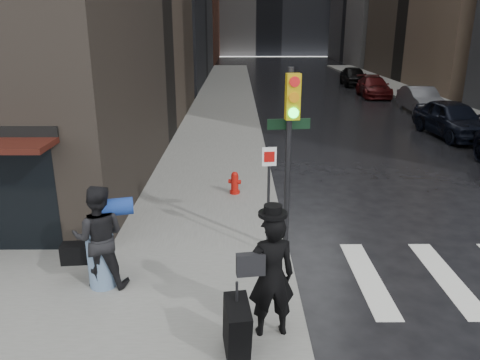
% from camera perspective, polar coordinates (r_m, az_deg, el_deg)
% --- Properties ---
extents(ground, '(140.00, 140.00, 0.00)m').
position_cam_1_polar(ground, '(8.89, -6.00, -15.06)').
color(ground, black).
rests_on(ground, ground).
extents(sidewalk_left, '(4.00, 50.00, 0.15)m').
position_cam_1_polar(sidewalk_left, '(34.72, -1.77, 10.41)').
color(sidewalk_left, slate).
rests_on(sidewalk_left, ground).
extents(sidewalk_right, '(3.00, 50.00, 0.15)m').
position_cam_1_polar(sidewalk_right, '(36.94, 20.00, 9.82)').
color(sidewalk_right, slate).
rests_on(sidewalk_right, ground).
extents(man_overcoat, '(1.17, 1.28, 2.25)m').
position_cam_1_polar(man_overcoat, '(7.36, 2.99, -12.61)').
color(man_overcoat, black).
rests_on(man_overcoat, ground).
extents(man_jeans, '(1.46, 0.85, 2.01)m').
position_cam_1_polar(man_jeans, '(9.09, -16.83, -6.64)').
color(man_jeans, black).
rests_on(man_jeans, ground).
extents(traffic_light, '(0.99, 0.50, 3.96)m').
position_cam_1_polar(traffic_light, '(9.49, 5.88, 5.02)').
color(traffic_light, black).
rests_on(traffic_light, ground).
extents(fire_hydrant, '(0.39, 0.29, 0.67)m').
position_cam_1_polar(fire_hydrant, '(13.74, -0.65, -0.46)').
color(fire_hydrant, '#B0110A').
rests_on(fire_hydrant, ground).
extents(parked_car_1, '(2.33, 4.96, 1.64)m').
position_cam_1_polar(parked_car_1, '(23.52, 24.46, 6.80)').
color(parked_car_1, black).
rests_on(parked_car_1, ground).
extents(parked_car_2, '(1.65, 4.47, 1.46)m').
position_cam_1_polar(parked_car_2, '(29.67, 21.15, 9.12)').
color(parked_car_2, '#535358').
rests_on(parked_car_2, ground).
extents(parked_car_3, '(2.22, 4.85, 1.38)m').
position_cam_1_polar(parked_car_3, '(35.33, 15.98, 10.87)').
color(parked_car_3, '#420D0E').
rests_on(parked_car_3, ground).
extents(parked_car_4, '(2.08, 4.68, 1.57)m').
position_cam_1_polar(parked_car_4, '(41.44, 13.69, 12.20)').
color(parked_car_4, black).
rests_on(parked_car_4, ground).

